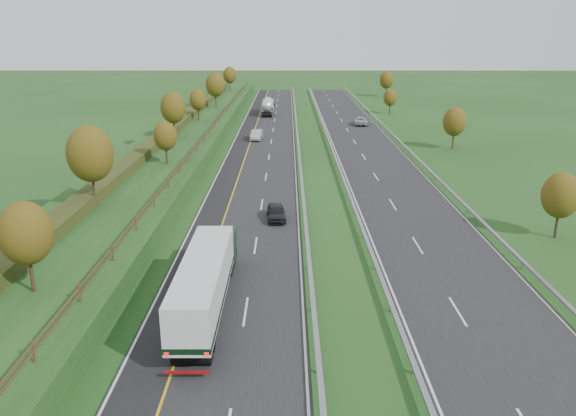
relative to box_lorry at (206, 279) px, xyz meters
name	(u,v)px	position (x,y,z in m)	size (l,w,h in m)	color
ground	(316,163)	(9.27, 43.91, -2.33)	(400.00, 400.00, 0.00)	#1C4518
near_carriageway	(261,156)	(1.27, 48.91, -2.31)	(10.50, 200.00, 0.04)	black
far_carriageway	(371,156)	(17.77, 48.91, -2.31)	(10.50, 200.00, 0.04)	black
hard_shoulder	(236,156)	(-2.48, 48.91, -2.31)	(3.00, 200.00, 0.04)	black
lane_markings	(304,156)	(7.67, 48.79, -2.28)	(26.75, 200.00, 0.01)	silver
embankment_left	(173,149)	(-11.73, 48.91, -1.33)	(12.00, 200.00, 2.00)	#1C4518
hedge_left	(159,139)	(-13.73, 48.91, 0.22)	(2.20, 180.00, 1.10)	#273415
fence_left	(203,138)	(-7.23, 48.50, 0.40)	(0.12, 189.06, 1.20)	#422B19
median_barrier_near	(299,152)	(6.97, 48.91, -1.72)	(0.32, 200.00, 0.71)	gray
median_barrier_far	(333,152)	(12.07, 48.91, -1.72)	(0.32, 200.00, 0.71)	gray
outer_barrier_far	(410,152)	(23.57, 48.91, -1.71)	(0.32, 200.00, 0.71)	gray
trees_left	(169,116)	(-11.38, 45.54, 4.04)	(6.64, 164.30, 7.66)	#2D2116
trees_far	(419,103)	(31.06, 78.12, 1.92)	(8.45, 118.60, 7.12)	#2D2116
box_lorry	(206,279)	(0.00, 0.00, 0.00)	(2.58, 16.28, 4.06)	black
road_tanker	(268,106)	(0.76, 93.24, -0.47)	(2.40, 11.22, 3.46)	silver
car_dark_near	(276,212)	(4.16, 18.92, -1.55)	(1.75, 4.36, 1.49)	black
car_silver_mid	(257,135)	(-0.06, 61.95, -1.47)	(1.75, 5.01, 1.65)	#A9A9AE
car_small_far	(270,103)	(0.85, 108.65, -1.56)	(2.05, 5.04, 1.46)	#151644
car_oncoming	(360,121)	(19.72, 77.93, -1.51)	(2.58, 5.60, 1.56)	#B4B3B9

